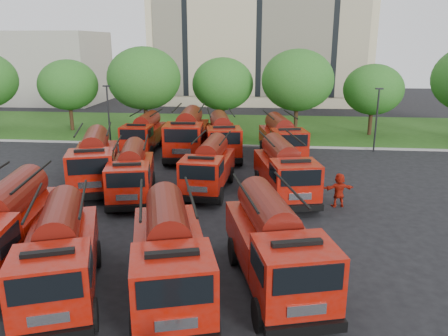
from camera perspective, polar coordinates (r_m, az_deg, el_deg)
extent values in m
plane|color=black|center=(20.41, -4.19, -8.65)|extent=(140.00, 140.00, 0.00)
cube|color=#1C4312|center=(45.17, 1.36, 5.28)|extent=(70.00, 16.00, 0.12)
cube|color=gray|center=(37.27, 0.43, 2.97)|extent=(70.00, 0.30, 0.14)
cube|color=beige|center=(66.38, 4.78, 19.47)|extent=(30.00, 14.00, 25.00)
cube|color=black|center=(59.30, 4.65, 19.88)|extent=(28.00, 0.15, 22.00)
cube|color=#9A9689|center=(70.68, -23.01, 11.99)|extent=(18.00, 12.00, 10.00)
cylinder|color=#382314|center=(46.12, -19.28, 6.04)|extent=(0.36, 0.36, 2.38)
ellipsoid|color=#1C4E16|center=(45.71, -19.68, 10.19)|extent=(5.71, 5.71, 4.86)
cylinder|color=#382314|center=(41.93, -10.13, 6.05)|extent=(0.36, 0.36, 2.80)
ellipsoid|color=#1C4E16|center=(41.44, -10.40, 11.45)|extent=(6.72, 6.72, 5.71)
cylinder|color=#382314|center=(43.09, -0.16, 6.33)|extent=(0.36, 0.36, 2.45)
ellipsoid|color=#1C4E16|center=(42.64, -0.17, 10.93)|extent=(5.88, 5.88, 5.00)
cylinder|color=#382314|center=(41.47, 9.35, 5.93)|extent=(0.36, 0.36, 2.73)
ellipsoid|color=#1C4E16|center=(40.98, 9.59, 11.25)|extent=(6.55, 6.55, 5.57)
cylinder|color=#382314|center=(43.50, 18.53, 5.48)|extent=(0.36, 0.36, 2.27)
ellipsoid|color=#1C4E16|center=(43.07, 18.91, 9.68)|extent=(5.46, 5.46, 4.64)
cylinder|color=black|center=(38.33, -14.82, 6.51)|extent=(0.14, 0.14, 5.00)
cube|color=black|center=(38.02, -15.10, 10.30)|extent=(0.60, 0.25, 0.12)
cylinder|color=black|center=(37.00, 19.27, 5.82)|extent=(0.14, 0.14, 5.00)
cube|color=black|center=(36.67, 19.64, 9.73)|extent=(0.60, 0.25, 0.12)
cube|color=black|center=(19.41, -26.42, -9.63)|extent=(3.46, 7.37, 0.30)
cube|color=#8C0A00|center=(20.04, -25.53, -6.19)|extent=(3.21, 5.00, 1.31)
cylinder|color=#4D0D08|center=(19.69, -25.90, -3.29)|extent=(2.19, 4.44, 1.52)
cylinder|color=black|center=(16.87, -25.99, -13.89)|extent=(0.53, 1.16, 1.11)
cylinder|color=black|center=(20.60, -21.49, -7.87)|extent=(0.53, 1.16, 1.11)
cube|color=black|center=(16.78, -20.32, -13.17)|extent=(4.25, 6.90, 0.28)
cube|color=#8C0A00|center=(14.32, -21.62, -13.79)|extent=(2.86, 2.72, 1.83)
cube|color=black|center=(13.21, -22.36, -14.42)|extent=(1.87, 0.71, 0.80)
cube|color=#8C0A00|center=(17.36, -20.24, -9.37)|extent=(3.62, 4.83, 1.22)
cylinder|color=#4D0D08|center=(16.97, -20.56, -6.32)|extent=(2.65, 4.18, 1.41)
cylinder|color=black|center=(14.95, -25.53, -18.09)|extent=(0.66, 1.08, 1.03)
cylinder|color=black|center=(14.63, -16.84, -17.89)|extent=(0.66, 1.08, 1.03)
cylinder|color=black|center=(18.47, -23.17, -11.03)|extent=(0.66, 1.08, 1.03)
cylinder|color=black|center=(18.21, -16.36, -10.72)|extent=(0.66, 1.08, 1.03)
cube|color=black|center=(15.79, -7.03, -14.05)|extent=(3.98, 7.17, 0.29)
cube|color=#8C0A00|center=(13.21, -6.64, -14.99)|extent=(2.87, 2.70, 1.90)
cube|color=black|center=(12.06, -6.38, -15.86)|extent=(1.99, 0.59, 0.83)
cube|color=#8C0A00|center=(16.37, -7.33, -9.82)|extent=(3.49, 4.96, 1.27)
cylinder|color=#4D0D08|center=(15.94, -7.46, -6.47)|extent=(2.50, 4.33, 1.46)
cylinder|color=black|center=(13.72, -11.39, -19.91)|extent=(0.61, 1.12, 1.07)
cylinder|color=black|center=(13.79, -1.49, -19.33)|extent=(0.61, 1.12, 1.07)
cylinder|color=black|center=(17.38, -11.10, -11.62)|extent=(0.61, 1.12, 1.07)
cylinder|color=black|center=(17.44, -3.59, -11.23)|extent=(0.61, 1.12, 1.07)
cube|color=black|center=(16.35, 6.48, -12.88)|extent=(3.95, 7.21, 0.29)
cube|color=black|center=(13.59, 10.66, -19.98)|extent=(2.43, 0.87, 0.34)
cube|color=#8C0A00|center=(13.86, 9.31, -13.47)|extent=(2.88, 2.70, 1.91)
cube|color=black|center=(12.75, 10.99, -14.10)|extent=(2.00, 0.58, 0.83)
cube|color=#8C0A00|center=(16.92, 5.57, -8.83)|extent=(3.48, 4.97, 1.27)
cylinder|color=#4D0D08|center=(16.51, 5.67, -5.55)|extent=(2.48, 4.36, 1.47)
cylinder|color=black|center=(14.05, 4.74, -18.62)|extent=(0.61, 1.13, 1.08)
cylinder|color=black|center=(14.69, 13.71, -17.37)|extent=(0.61, 1.13, 1.08)
cylinder|color=black|center=(17.68, 1.32, -10.78)|extent=(0.61, 1.13, 1.08)
cylinder|color=black|center=(18.19, 8.43, -10.15)|extent=(0.61, 1.13, 1.08)
cube|color=black|center=(27.84, -16.38, -1.01)|extent=(4.28, 7.41, 0.30)
cube|color=black|center=(24.47, -17.00, -3.54)|extent=(2.48, 0.98, 0.35)
cube|color=#8C0A00|center=(25.22, -16.99, -0.13)|extent=(3.00, 2.84, 1.96)
cube|color=black|center=(24.02, -17.31, 0.17)|extent=(2.03, 0.67, 0.86)
cube|color=#8C0A00|center=(28.69, -16.34, 1.16)|extent=(3.71, 5.15, 1.31)
cylinder|color=#4D0D08|center=(28.45, -16.50, 3.24)|extent=(2.68, 4.48, 1.51)
cylinder|color=black|center=(25.54, -19.39, -3.06)|extent=(0.66, 1.16, 1.11)
cylinder|color=black|center=(25.30, -14.20, -2.80)|extent=(0.66, 1.16, 1.11)
cylinder|color=black|center=(29.73, -18.32, -0.31)|extent=(0.66, 1.16, 1.11)
cylinder|color=black|center=(29.52, -13.86, -0.06)|extent=(0.66, 1.16, 1.11)
cube|color=black|center=(25.46, -11.84, -2.45)|extent=(3.34, 6.56, 0.27)
cube|color=black|center=(22.49, -12.51, -5.12)|extent=(2.23, 0.69, 0.31)
cube|color=#8C0A00|center=(23.11, -12.42, -1.77)|extent=(2.56, 2.39, 1.75)
cube|color=black|center=(22.04, -12.73, -1.57)|extent=(1.85, 0.44, 0.76)
cube|color=#8C0A00|center=(26.18, -11.75, -0.29)|extent=(3.02, 4.49, 1.16)
cylinder|color=#4D0D08|center=(25.93, -11.87, 1.73)|extent=(2.11, 3.96, 1.34)
cylinder|color=black|center=(23.43, -14.81, -4.53)|extent=(0.52, 1.03, 0.98)
cylinder|color=black|center=(23.21, -9.77, -4.41)|extent=(0.52, 1.03, 0.98)
cylinder|color=black|center=(27.12, -13.72, -1.62)|extent=(0.52, 1.03, 0.98)
cylinder|color=black|center=(26.94, -9.37, -1.49)|extent=(0.52, 1.03, 0.98)
cube|color=black|center=(26.11, -1.95, -1.63)|extent=(2.48, 6.42, 0.27)
cube|color=black|center=(23.17, -3.49, -4.11)|extent=(2.26, 0.37, 0.32)
cube|color=#8C0A00|center=(23.79, -2.99, -0.87)|extent=(2.33, 2.12, 1.76)
cube|color=black|center=(22.73, -3.54, -0.62)|extent=(1.89, 0.17, 0.77)
cube|color=#8C0A00|center=(26.83, -1.55, 0.47)|extent=(2.47, 4.28, 1.17)
cylinder|color=#4D0D08|center=(26.59, -1.57, 2.46)|extent=(1.60, 3.86, 1.35)
cylinder|color=black|center=(24.20, -5.44, -3.37)|extent=(0.38, 1.01, 0.99)
cylinder|color=black|center=(23.77, -0.60, -3.66)|extent=(0.38, 1.01, 0.99)
cylinder|color=black|center=(27.86, -3.39, -0.70)|extent=(0.38, 1.01, 0.99)
cylinder|color=black|center=(27.49, 0.83, -0.90)|extent=(0.38, 1.01, 0.99)
cube|color=black|center=(25.25, 7.79, -2.31)|extent=(3.54, 7.02, 0.29)
cube|color=black|center=(22.17, 9.88, -5.18)|extent=(2.39, 0.73, 0.34)
cube|color=#8C0A00|center=(22.80, 9.26, -1.55)|extent=(2.73, 2.55, 1.87)
cube|color=black|center=(21.69, 10.05, -1.31)|extent=(1.98, 0.46, 0.81)
cube|color=#8C0A00|center=(26.00, 7.30, 0.02)|extent=(3.20, 4.80, 1.25)
cylinder|color=#4D0D08|center=(25.74, 7.38, 2.20)|extent=(2.23, 4.23, 1.44)
cylinder|color=black|center=(22.75, 6.57, -4.61)|extent=(0.54, 1.10, 1.05)
cylinder|color=black|center=(23.32, 11.87, -4.34)|extent=(0.54, 1.10, 1.05)
cylinder|color=black|center=(26.65, 4.60, -1.44)|extent=(0.54, 1.10, 1.05)
cylinder|color=black|center=(27.14, 9.18, -1.27)|extent=(0.54, 1.10, 1.05)
cube|color=black|center=(36.12, -10.28, 3.13)|extent=(2.09, 6.29, 0.27)
cube|color=black|center=(33.16, -11.73, 1.81)|extent=(2.25, 0.23, 0.31)
cube|color=#8C0A00|center=(33.89, -11.33, 3.97)|extent=(2.21, 1.98, 1.75)
cube|color=black|center=(32.86, -11.86, 4.29)|extent=(1.89, 0.05, 0.76)
cube|color=#8C0A00|center=(36.90, -9.93, 4.56)|extent=(2.21, 4.14, 1.17)
cylinder|color=#4D0D08|center=(36.73, -10.00, 6.02)|extent=(1.36, 3.78, 1.35)
cylinder|color=black|center=(34.27, -12.97, 2.12)|extent=(0.32, 0.99, 0.99)
cylinder|color=black|center=(33.68, -9.62, 2.06)|extent=(0.32, 0.99, 0.99)
cylinder|color=black|center=(37.94, -11.13, 3.56)|extent=(0.32, 0.99, 0.99)
cylinder|color=black|center=(37.41, -8.09, 3.53)|extent=(0.32, 0.99, 0.99)
cube|color=black|center=(33.94, -4.68, 2.71)|extent=(2.91, 7.72, 0.33)
cube|color=black|center=(30.25, -5.56, 0.92)|extent=(2.72, 0.42, 0.38)
cube|color=#8C0A00|center=(31.15, -5.31, 3.78)|extent=(2.78, 2.53, 2.11)
cube|color=black|center=(29.87, -5.65, 4.20)|extent=(2.28, 0.18, 0.92)
cube|color=#8C0A00|center=(34.91, -4.47, 4.55)|extent=(2.93, 5.13, 1.41)
cylinder|color=#4D0D08|center=(34.70, -4.52, 6.41)|extent=(1.87, 4.64, 1.63)
cylinder|color=black|center=(31.44, -7.56, 1.34)|extent=(0.44, 1.21, 1.19)
cylinder|color=black|center=(31.11, -3.03, 1.30)|extent=(0.44, 1.21, 1.19)
cylinder|color=black|center=(36.02, -6.27, 3.27)|extent=(0.44, 1.21, 1.19)
cylinder|color=black|center=(35.73, -2.31, 3.25)|extent=(0.44, 1.21, 1.19)
cube|color=black|center=(33.69, -0.33, 2.55)|extent=(3.46, 7.17, 0.29)
cube|color=black|center=(30.34, 0.19, 0.92)|extent=(2.46, 0.68, 0.34)
cube|color=#8C0A00|center=(31.16, 0.01, 3.51)|extent=(2.75, 2.56, 1.91)
cube|color=black|center=(29.99, 0.18, 3.88)|extent=(2.04, 0.42, 0.83)
cube|color=#8C0A00|center=(34.57, -0.47, 4.23)|extent=(3.18, 4.88, 1.28)
cylinder|color=#4D0D08|center=(34.37, -0.47, 5.93)|extent=(2.19, 4.32, 1.47)
cylinder|color=black|center=(31.18, -2.03, 1.24)|extent=(0.53, 1.12, 1.08)
cylinder|color=black|center=(31.36, 2.09, 1.32)|extent=(0.53, 1.12, 1.08)
cylinder|color=black|center=(35.37, -2.37, 3.02)|extent=(0.53, 1.12, 1.08)
cylinder|color=black|center=(35.53, 1.27, 3.09)|extent=(0.53, 1.12, 1.08)
cube|color=black|center=(33.42, 7.49, 2.27)|extent=(3.46, 7.03, 0.29)
cube|color=black|center=(30.22, 8.90, 0.64)|extent=(2.41, 0.70, 0.34)
cube|color=#8C0A00|center=(30.99, 8.49, 3.20)|extent=(2.72, 2.53, 1.88)
cube|color=black|center=(29.87, 9.01, 3.54)|extent=(1.99, 0.43, 0.82)
cube|color=#8C0A00|center=(34.25, 7.15, 3.95)|extent=(3.16, 4.79, 1.25)
cylinder|color=#4D0D08|center=(34.05, 7.21, 5.63)|extent=(2.19, 4.24, 1.44)
cylinder|color=black|center=(30.84, 6.49, 0.96)|extent=(0.53, 1.10, 1.06)
cylinder|color=black|center=(31.37, 10.45, 1.04)|extent=(0.53, 1.10, 1.06)
cylinder|color=black|center=(34.87, 5.08, 2.76)|extent=(0.53, 1.10, 1.06)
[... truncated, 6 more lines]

